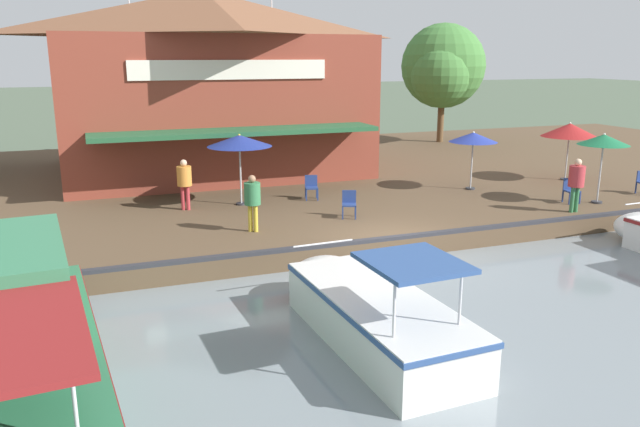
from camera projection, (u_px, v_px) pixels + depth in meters
The scene contains 17 objects.
ground_plane at pixel (396, 261), 17.44m from camera, with size 220.00×220.00×0.00m, color #4C5B47.
quay_deck at pixel (281, 179), 27.36m from camera, with size 22.00×56.00×0.60m, color brown.
quay_edge_fender at pixel (395, 238), 17.37m from camera, with size 0.20×50.40×0.10m, color #2D2D33.
waterfront_restaurant at pixel (206, 80), 27.42m from camera, with size 11.99×12.80×8.25m.
patio_umbrella_by_entrance at pixel (473, 137), 23.40m from camera, with size 1.81×1.81×2.22m.
patio_umbrella_mid_patio_right at pixel (239, 141), 20.90m from camera, with size 2.18×2.18×2.44m.
patio_umbrella_back_row at pixel (570, 130), 25.18m from camera, with size 2.23×2.23×2.36m.
patio_umbrella_far_corner at pixel (604, 140), 21.13m from camera, with size 1.71×1.71×2.43m.
cafe_chair_beside_entrance at pixel (311, 186), 22.12m from camera, with size 0.54×0.54×0.85m.
cafe_chair_mid_patio at pixel (571, 189), 21.61m from camera, with size 0.50×0.50×0.85m.
cafe_chair_under_first_umbrella at pixel (0, 237), 15.94m from camera, with size 0.46×0.46×0.85m.
cafe_chair_back_row_seat at pixel (349, 203), 19.64m from camera, with size 0.57×0.57×0.85m.
person_at_quay_edge at pixel (184, 178), 20.46m from camera, with size 0.48×0.48×1.69m.
person_near_entrance at pixel (577, 179), 20.13m from camera, with size 0.50×0.50×1.77m.
person_mid_patio at pixel (252, 197), 17.91m from camera, with size 0.47×0.47×1.67m.
motorboat_far_downstream at pixel (365, 307), 12.61m from camera, with size 6.00×2.12×2.09m.
tree_upstream_bank at pixel (443, 68), 35.63m from camera, with size 5.06×4.82×6.79m.
Camera 1 is at (14.79, -7.78, 5.59)m, focal length 35.00 mm.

